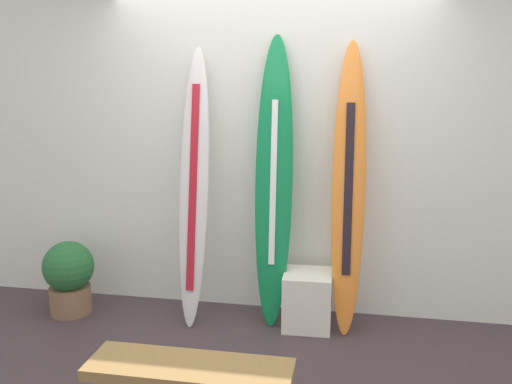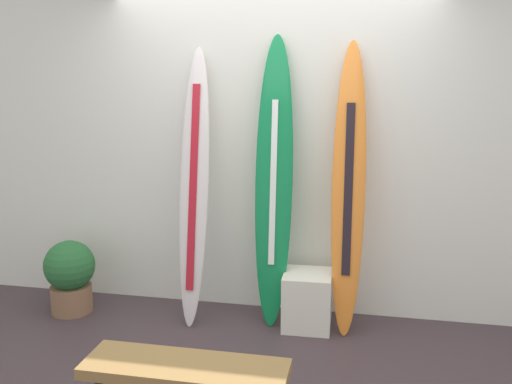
{
  "view_description": "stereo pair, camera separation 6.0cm",
  "coord_description": "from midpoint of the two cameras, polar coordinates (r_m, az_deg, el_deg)",
  "views": [
    {
      "loc": [
        0.68,
        -3.15,
        1.92
      ],
      "look_at": [
        -0.08,
        0.95,
        1.03
      ],
      "focal_mm": 39.38,
      "sensor_mm": 36.0,
      "label": 1
    },
    {
      "loc": [
        0.74,
        -3.14,
        1.92
      ],
      "look_at": [
        -0.08,
        0.95,
        1.03
      ],
      "focal_mm": 39.38,
      "sensor_mm": 36.0,
      "label": 2
    }
  ],
  "objects": [
    {
      "name": "surfboard_ivory",
      "position": [
        4.34,
        -6.72,
        0.26
      ],
      "size": [
        0.24,
        0.51,
        2.12
      ],
      "color": "silver",
      "rests_on": "ground"
    },
    {
      "name": "surfboard_sunset",
      "position": [
        4.19,
        8.97,
        0.08
      ],
      "size": [
        0.26,
        0.44,
        2.16
      ],
      "color": "orange",
      "rests_on": "ground"
    },
    {
      "name": "wall_back",
      "position": [
        4.53,
        1.41,
        5.4
      ],
      "size": [
        7.2,
        0.2,
        2.8
      ],
      "primitive_type": "cube",
      "color": "white",
      "rests_on": "ground"
    },
    {
      "name": "surfboard_emerald",
      "position": [
        4.26,
        1.42,
        0.96
      ],
      "size": [
        0.3,
        0.4,
        2.21
      ],
      "color": "#117C43",
      "rests_on": "ground"
    },
    {
      "name": "display_block_left",
      "position": [
        4.4,
        4.85,
        -10.85
      ],
      "size": [
        0.37,
        0.37,
        0.43
      ],
      "color": "white",
      "rests_on": "ground"
    },
    {
      "name": "bench",
      "position": [
        3.06,
        -7.35,
        -17.94
      ],
      "size": [
        1.07,
        0.33,
        0.46
      ],
      "color": "olive",
      "rests_on": "ground"
    },
    {
      "name": "potted_plant",
      "position": [
        4.83,
        -18.81,
        -8.01
      ],
      "size": [
        0.41,
        0.41,
        0.6
      ],
      "color": "#896246",
      "rests_on": "ground"
    }
  ]
}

